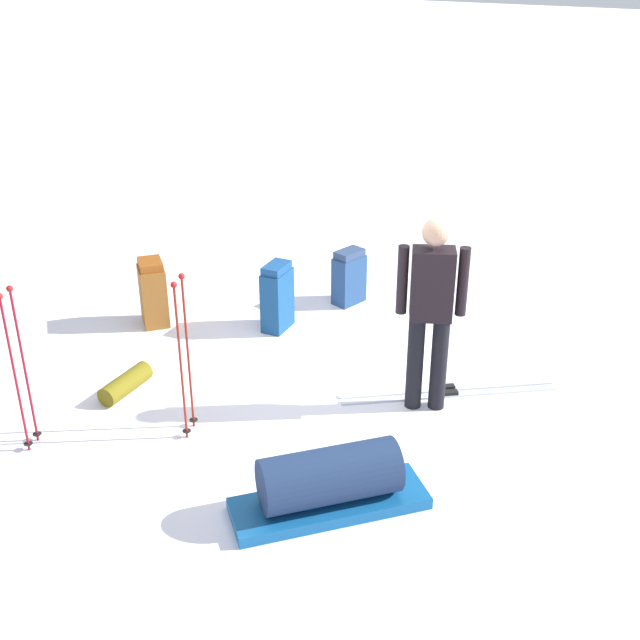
{
  "coord_description": "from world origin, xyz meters",
  "views": [
    {
      "loc": [
        -5.39,
        -2.87,
        3.72
      ],
      "look_at": [
        0.0,
        0.0,
        0.7
      ],
      "focal_mm": 44.73,
      "sensor_mm": 36.0,
      "label": 1
    }
  ],
  "objects_px": {
    "backpack_small_spare": "(153,293)",
    "sleeping_mat_rolled": "(126,384)",
    "ski_pair_near": "(448,392)",
    "backpack_large_dark": "(277,297)",
    "backpack_bright": "(349,277)",
    "gear_sled": "(330,483)",
    "ski_poles_planted_far": "(18,363)",
    "skier_standing": "(431,306)",
    "ski_poles_planted_near": "(184,350)"
  },
  "relations": [
    {
      "from": "backpack_small_spare",
      "to": "sleeping_mat_rolled",
      "type": "xyz_separation_m",
      "value": [
        -1.23,
        -0.65,
        -0.25
      ]
    },
    {
      "from": "ski_pair_near",
      "to": "backpack_large_dark",
      "type": "height_order",
      "value": "backpack_large_dark"
    },
    {
      "from": "backpack_bright",
      "to": "backpack_large_dark",
      "type": "bearing_deg",
      "value": 157.99
    },
    {
      "from": "gear_sled",
      "to": "sleeping_mat_rolled",
      "type": "distance_m",
      "value": 2.39
    },
    {
      "from": "ski_pair_near",
      "to": "backpack_bright",
      "type": "relative_size",
      "value": 2.75
    },
    {
      "from": "ski_pair_near",
      "to": "ski_poles_planted_far",
      "type": "height_order",
      "value": "ski_poles_planted_far"
    },
    {
      "from": "ski_poles_planted_far",
      "to": "backpack_large_dark",
      "type": "bearing_deg",
      "value": -13.79
    },
    {
      "from": "backpack_bright",
      "to": "ski_poles_planted_far",
      "type": "bearing_deg",
      "value": 164.08
    },
    {
      "from": "backpack_small_spare",
      "to": "skier_standing",
      "type": "bearing_deg",
      "value": -93.59
    },
    {
      "from": "ski_pair_near",
      "to": "ski_poles_planted_near",
      "type": "height_order",
      "value": "ski_poles_planted_near"
    },
    {
      "from": "backpack_large_dark",
      "to": "backpack_bright",
      "type": "height_order",
      "value": "backpack_large_dark"
    },
    {
      "from": "ski_pair_near",
      "to": "ski_poles_planted_far",
      "type": "distance_m",
      "value": 3.6
    },
    {
      "from": "skier_standing",
      "to": "backpack_small_spare",
      "type": "distance_m",
      "value": 3.13
    },
    {
      "from": "ski_pair_near",
      "to": "sleeping_mat_rolled",
      "type": "height_order",
      "value": "sleeping_mat_rolled"
    },
    {
      "from": "ski_pair_near",
      "to": "backpack_bright",
      "type": "xyz_separation_m",
      "value": [
        1.3,
        1.63,
        0.29
      ]
    },
    {
      "from": "backpack_bright",
      "to": "gear_sled",
      "type": "xyz_separation_m",
      "value": [
        -3.19,
        -1.42,
        -0.07
      ]
    },
    {
      "from": "backpack_bright",
      "to": "ski_poles_planted_far",
      "type": "height_order",
      "value": "ski_poles_planted_far"
    },
    {
      "from": "backpack_small_spare",
      "to": "ski_poles_planted_near",
      "type": "bearing_deg",
      "value": -133.89
    },
    {
      "from": "skier_standing",
      "to": "ski_pair_near",
      "type": "xyz_separation_m",
      "value": [
        0.3,
        -0.11,
        -0.94
      ]
    },
    {
      "from": "backpack_small_spare",
      "to": "ski_poles_planted_near",
      "type": "xyz_separation_m",
      "value": [
        -1.46,
        -1.52,
        0.42
      ]
    },
    {
      "from": "backpack_large_dark",
      "to": "ski_poles_planted_far",
      "type": "bearing_deg",
      "value": 166.21
    },
    {
      "from": "ski_poles_planted_far",
      "to": "ski_poles_planted_near",
      "type": "bearing_deg",
      "value": -53.14
    },
    {
      "from": "skier_standing",
      "to": "backpack_bright",
      "type": "bearing_deg",
      "value": 43.41
    },
    {
      "from": "ski_poles_planted_near",
      "to": "gear_sled",
      "type": "relative_size",
      "value": 1.05
    },
    {
      "from": "skier_standing",
      "to": "ski_pair_near",
      "type": "distance_m",
      "value": 1.0
    },
    {
      "from": "backpack_large_dark",
      "to": "ski_poles_planted_near",
      "type": "distance_m",
      "value": 2.03
    },
    {
      "from": "ski_poles_planted_far",
      "to": "sleeping_mat_rolled",
      "type": "bearing_deg",
      "value": -7.35
    },
    {
      "from": "skier_standing",
      "to": "backpack_large_dark",
      "type": "xyz_separation_m",
      "value": [
        0.69,
        1.88,
        -0.61
      ]
    },
    {
      "from": "skier_standing",
      "to": "ski_poles_planted_far",
      "type": "xyz_separation_m",
      "value": [
        -2.01,
        2.55,
        -0.2
      ]
    },
    {
      "from": "backpack_bright",
      "to": "gear_sled",
      "type": "bearing_deg",
      "value": -156.07
    },
    {
      "from": "ski_poles_planted_near",
      "to": "gear_sled",
      "type": "distance_m",
      "value": 1.58
    },
    {
      "from": "ski_poles_planted_near",
      "to": "ski_poles_planted_far",
      "type": "height_order",
      "value": "ski_poles_planted_near"
    },
    {
      "from": "ski_pair_near",
      "to": "skier_standing",
      "type": "bearing_deg",
      "value": 159.66
    },
    {
      "from": "ski_pair_near",
      "to": "sleeping_mat_rolled",
      "type": "xyz_separation_m",
      "value": [
        -1.33,
        2.53,
        0.08
      ]
    },
    {
      "from": "ski_pair_near",
      "to": "sleeping_mat_rolled",
      "type": "bearing_deg",
      "value": 117.81
    },
    {
      "from": "backpack_large_dark",
      "to": "backpack_bright",
      "type": "xyz_separation_m",
      "value": [
        0.91,
        -0.37,
        -0.05
      ]
    },
    {
      "from": "backpack_small_spare",
      "to": "ski_poles_planted_far",
      "type": "xyz_separation_m",
      "value": [
        -2.2,
        -0.52,
        0.41
      ]
    },
    {
      "from": "ski_poles_planted_near",
      "to": "ski_poles_planted_far",
      "type": "bearing_deg",
      "value": 126.86
    },
    {
      "from": "skier_standing",
      "to": "sleeping_mat_rolled",
      "type": "bearing_deg",
      "value": 113.15
    },
    {
      "from": "backpack_large_dark",
      "to": "backpack_small_spare",
      "type": "height_order",
      "value": "backpack_large_dark"
    },
    {
      "from": "skier_standing",
      "to": "backpack_bright",
      "type": "xyz_separation_m",
      "value": [
        1.6,
        1.52,
        -0.66
      ]
    },
    {
      "from": "sleeping_mat_rolled",
      "to": "ski_poles_planted_far",
      "type": "bearing_deg",
      "value": 172.65
    },
    {
      "from": "skier_standing",
      "to": "ski_pair_near",
      "type": "height_order",
      "value": "skier_standing"
    },
    {
      "from": "ski_poles_planted_near",
      "to": "gear_sled",
      "type": "height_order",
      "value": "ski_poles_planted_near"
    },
    {
      "from": "backpack_bright",
      "to": "gear_sled",
      "type": "height_order",
      "value": "backpack_bright"
    },
    {
      "from": "ski_poles_planted_far",
      "to": "gear_sled",
      "type": "xyz_separation_m",
      "value": [
        0.42,
        -2.45,
        -0.53
      ]
    },
    {
      "from": "ski_poles_planted_near",
      "to": "sleeping_mat_rolled",
      "type": "distance_m",
      "value": 1.12
    },
    {
      "from": "backpack_large_dark",
      "to": "sleeping_mat_rolled",
      "type": "height_order",
      "value": "backpack_large_dark"
    },
    {
      "from": "ski_poles_planted_near",
      "to": "ski_poles_planted_far",
      "type": "relative_size",
      "value": 1.01
    },
    {
      "from": "backpack_large_dark",
      "to": "backpack_bright",
      "type": "bearing_deg",
      "value": -22.01
    }
  ]
}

